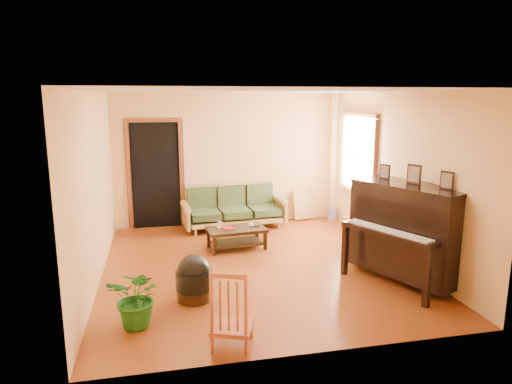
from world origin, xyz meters
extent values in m
plane|color=#5E260C|center=(0.00, 0.00, 0.00)|extent=(5.00, 5.00, 0.00)
cube|color=black|center=(-1.45, 2.48, 1.02)|extent=(1.08, 0.16, 2.05)
cube|color=white|center=(2.21, 1.30, 1.50)|extent=(0.12, 1.36, 1.46)
cube|color=#A8843D|center=(0.02, 2.10, 0.42)|extent=(2.03, 0.98, 0.84)
cube|color=black|center=(-0.15, 0.85, 0.18)|extent=(1.03, 0.64, 0.36)
cube|color=#A8843D|center=(1.84, 0.05, 0.41)|extent=(0.95, 0.98, 0.83)
cube|color=black|center=(1.92, -0.99, 0.68)|extent=(1.48, 1.79, 1.37)
cylinder|color=black|center=(-1.01, -1.00, 0.22)|extent=(0.61, 0.61, 0.44)
cube|color=#923A1A|center=(-0.71, -2.19, 0.43)|extent=(0.53, 0.55, 0.85)
cube|color=#B59A3C|center=(1.55, 2.41, 0.33)|extent=(0.51, 0.23, 0.66)
cylinder|color=#3648A3|center=(2.11, 2.26, 0.12)|extent=(0.21, 0.21, 0.24)
imported|color=#1A5B1A|center=(-1.67, -1.56, 0.35)|extent=(0.78, 0.74, 0.69)
imported|color=maroon|center=(-0.37, 0.83, 0.37)|extent=(0.20, 0.24, 0.02)
cylinder|color=silver|center=(-0.43, 0.94, 0.41)|extent=(0.07, 0.07, 0.11)
cylinder|color=white|center=(0.11, 0.89, 0.38)|extent=(0.09, 0.09, 0.06)
cube|color=black|center=(0.16, 0.85, 0.36)|extent=(0.15, 0.04, 0.02)
camera|label=1|loc=(-1.38, -6.42, 2.51)|focal=32.00mm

